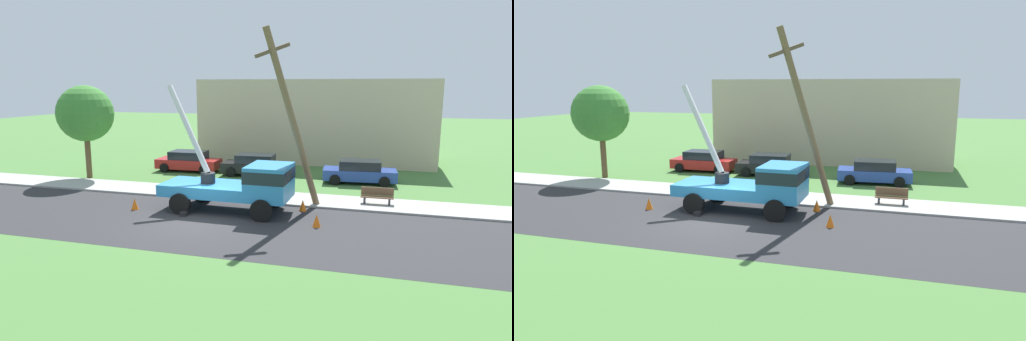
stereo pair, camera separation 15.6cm
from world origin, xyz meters
TOP-DOWN VIEW (x-y plane):
  - ground_plane at (0.00, 12.00)m, footprint 120.00×120.00m
  - road_asphalt at (0.00, 0.00)m, footprint 80.00×7.45m
  - sidewalk_strip at (0.00, 5.04)m, footprint 80.00×2.63m
  - utility_truck at (1.51, 2.12)m, footprint 6.76×3.20m
  - leaning_utility_pole at (3.59, 3.23)m, footprint 2.84×2.60m
  - traffic_cone_ahead at (5.23, 0.79)m, footprint 0.36×0.36m
  - traffic_cone_behind at (-3.69, 1.06)m, footprint 0.36×0.36m
  - traffic_cone_curbside at (4.22, 3.07)m, footprint 0.36×0.36m
  - parked_sedan_red at (-5.34, 10.95)m, footprint 4.45×2.11m
  - parked_sedan_black at (-0.40, 10.77)m, footprint 4.46×2.13m
  - parked_sedan_blue at (6.44, 10.25)m, footprint 4.52×2.23m
  - park_bench at (7.61, 5.10)m, footprint 1.60×0.45m
  - roadside_tree_near at (-10.62, 7.01)m, footprint 3.57×3.57m
  - lowrise_building_backdrop at (2.49, 18.28)m, footprint 18.00×6.00m

SIDE VIEW (x-z plane):
  - ground_plane at x=0.00m, z-range 0.00..0.00m
  - road_asphalt at x=0.00m, z-range 0.00..0.01m
  - sidewalk_strip at x=0.00m, z-range 0.00..0.10m
  - traffic_cone_ahead at x=5.23m, z-range 0.00..0.56m
  - traffic_cone_behind at x=-3.69m, z-range 0.00..0.56m
  - traffic_cone_curbside at x=4.22m, z-range 0.00..0.56m
  - park_bench at x=7.61m, z-range 0.01..0.91m
  - parked_sedan_red at x=-5.34m, z-range 0.00..1.42m
  - parked_sedan_black at x=-0.40m, z-range 0.00..1.42m
  - parked_sedan_blue at x=6.44m, z-range 0.00..1.42m
  - utility_truck at x=1.51m, z-range -1.58..4.40m
  - lowrise_building_backdrop at x=2.49m, z-range 0.00..6.40m
  - roadside_tree_near at x=-10.62m, z-range 1.18..7.15m
  - leaning_utility_pole at x=3.59m, z-range 0.10..8.71m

